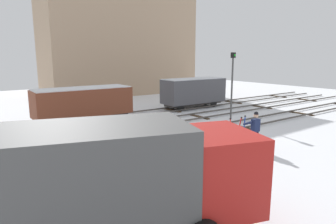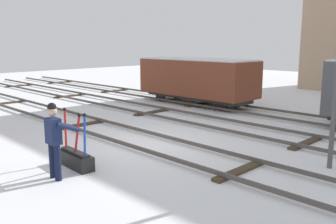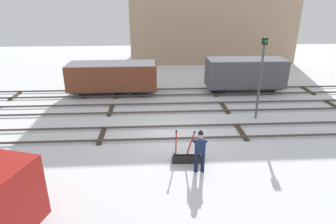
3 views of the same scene
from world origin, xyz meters
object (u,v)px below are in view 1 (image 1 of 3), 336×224
at_px(switch_lever_frame, 236,141).
at_px(signal_post, 232,80).
at_px(freight_car_far_end, 83,102).
at_px(rail_worker, 255,128).
at_px(delivery_truck, 116,178).
at_px(freight_car_back_track, 194,91).

height_order(switch_lever_frame, signal_post, signal_post).
distance_m(switch_lever_frame, freight_car_far_end, 10.24).
xyz_separation_m(rail_worker, delivery_truck, (-8.28, -2.68, 0.60)).
xyz_separation_m(freight_car_back_track, freight_car_far_end, (-9.39, 0.00, -0.10)).
bearing_deg(switch_lever_frame, delivery_truck, -154.62).
bearing_deg(freight_car_far_end, switch_lever_frame, -66.50).
bearing_deg(switch_lever_frame, signal_post, 46.80).
bearing_deg(freight_car_back_track, switch_lever_frame, -119.01).
bearing_deg(freight_car_back_track, freight_car_far_end, -179.52).
bearing_deg(delivery_truck, signal_post, 50.18).
bearing_deg(switch_lever_frame, freight_car_back_track, 62.52).
bearing_deg(signal_post, rail_worker, -128.31).
height_order(rail_worker, delivery_truck, delivery_truck).
xyz_separation_m(delivery_truck, freight_car_far_end, (3.76, 12.72, -0.28)).
distance_m(rail_worker, freight_car_back_track, 11.17).
height_order(rail_worker, freight_car_back_track, freight_car_back_track).
height_order(delivery_truck, freight_car_far_end, delivery_truck).
relative_size(delivery_truck, freight_car_far_end, 1.11).
relative_size(switch_lever_frame, signal_post, 0.32).
xyz_separation_m(signal_post, freight_car_back_track, (0.79, 4.87, -1.29)).
height_order(delivery_truck, freight_car_back_track, delivery_truck).
height_order(switch_lever_frame, freight_car_back_track, freight_car_back_track).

